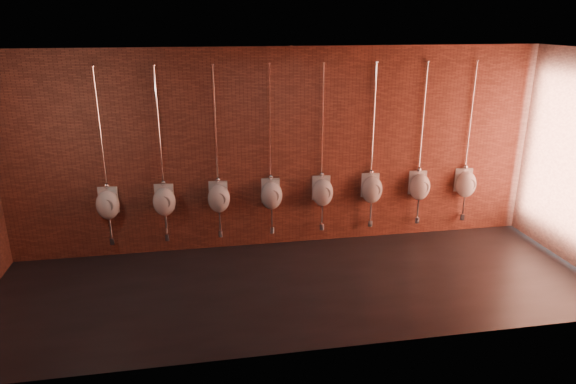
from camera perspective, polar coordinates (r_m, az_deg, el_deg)
name	(u,v)px	position (r m, az deg, el deg)	size (l,w,h in m)	color
ground	(300,285)	(7.39, 1.31, -10.33)	(8.50, 8.50, 0.00)	black
room_shell	(301,147)	(6.65, 1.44, 5.00)	(8.54, 3.04, 3.22)	black
urinal_0	(108,204)	(8.29, -19.40, -1.23)	(0.40, 0.36, 2.71)	white
urinal_1	(164,200)	(8.18, -13.59, -0.91)	(0.40, 0.36, 2.71)	white
urinal_2	(219,197)	(8.17, -7.70, -0.58)	(0.40, 0.36, 2.71)	white
urinal_3	(271,194)	(8.24, -1.85, -0.25)	(0.40, 0.36, 2.71)	white
urinal_4	(322,191)	(8.39, 3.85, 0.07)	(0.40, 0.36, 2.71)	white
urinal_5	(372,189)	(8.62, 9.29, 0.38)	(0.40, 0.36, 2.71)	white
urinal_6	(419,186)	(8.93, 14.40, 0.67)	(0.40, 0.36, 2.71)	white
urinal_7	(466,183)	(9.30, 19.14, 0.94)	(0.40, 0.36, 2.71)	white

